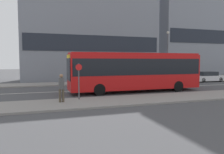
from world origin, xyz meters
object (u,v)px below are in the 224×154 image
city_bus (136,70)px  parked_car_0 (208,77)px  bus_stop_sign (79,78)px  pedestrian_near_stop (61,86)px  street_lamp (168,51)px

city_bus → parked_car_0: size_ratio=2.65×
city_bus → bus_stop_sign: (-5.63, -3.00, -0.40)m
pedestrian_near_stop → bus_stop_sign: bearing=28.5°
city_bus → pedestrian_near_stop: size_ratio=6.59×
parked_car_0 → street_lamp: street_lamp is taller
pedestrian_near_stop → city_bus: bearing=26.1°
parked_car_0 → street_lamp: bearing=164.2°
pedestrian_near_stop → parked_car_0: bearing=22.8°
city_bus → bus_stop_sign: 6.39m
parked_car_0 → pedestrian_near_stop: size_ratio=2.48×
street_lamp → bus_stop_sign: bearing=-142.9°
bus_stop_sign → parked_car_0: bearing=24.9°
city_bus → parked_car_0: bearing=25.5°
parked_car_0 → street_lamp: 6.52m
parked_car_0 → bus_stop_sign: (-18.78, -8.71, 0.95)m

